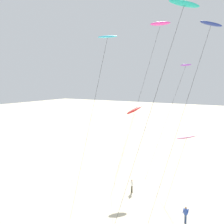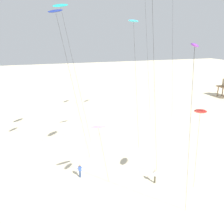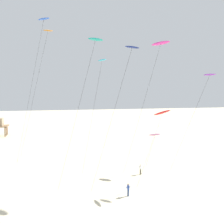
{
  "view_description": "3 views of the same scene",
  "coord_description": "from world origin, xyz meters",
  "px_view_note": "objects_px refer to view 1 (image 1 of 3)",
  "views": [
    {
      "loc": [
        -27.93,
        -4.26,
        14.11
      ],
      "look_at": [
        -1.72,
        11.56,
        10.54
      ],
      "focal_mm": 46.02,
      "sensor_mm": 36.0,
      "label": 1
    },
    {
      "loc": [
        25.35,
        -1.77,
        16.6
      ],
      "look_at": [
        -2.09,
        7.73,
        7.67
      ],
      "focal_mm": 40.23,
      "sensor_mm": 36.0,
      "label": 2
    },
    {
      "loc": [
        -9.7,
        -29.49,
        14.38
      ],
      "look_at": [
        -2.09,
        10.77,
        10.34
      ],
      "focal_mm": 43.14,
      "sensor_mm": 36.0,
      "label": 3
    }
  ],
  "objects_px": {
    "kite_purple": "(185,68)",
    "kite_flyer_middle": "(132,186)",
    "kite_pink": "(187,138)",
    "kite_navy": "(210,29)",
    "kite_cyan": "(107,41)",
    "kite_red": "(134,110)",
    "kite_flyer_nearest": "(186,214)",
    "kite_magenta": "(160,25)",
    "kite_teal": "(183,8)"
  },
  "relations": [
    {
      "from": "kite_red",
      "to": "kite_flyer_middle",
      "type": "bearing_deg",
      "value": -155.91
    },
    {
      "from": "kite_magenta",
      "to": "kite_teal",
      "type": "distance_m",
      "value": 12.12
    },
    {
      "from": "kite_magenta",
      "to": "kite_red",
      "type": "distance_m",
      "value": 11.7
    },
    {
      "from": "kite_cyan",
      "to": "kite_navy",
      "type": "distance_m",
      "value": 9.56
    },
    {
      "from": "kite_pink",
      "to": "kite_teal",
      "type": "height_order",
      "value": "kite_teal"
    },
    {
      "from": "kite_red",
      "to": "kite_purple",
      "type": "relative_size",
      "value": 0.65
    },
    {
      "from": "kite_magenta",
      "to": "kite_purple",
      "type": "distance_m",
      "value": 8.93
    },
    {
      "from": "kite_navy",
      "to": "kite_flyer_middle",
      "type": "bearing_deg",
      "value": 66.23
    },
    {
      "from": "kite_pink",
      "to": "kite_flyer_nearest",
      "type": "height_order",
      "value": "kite_pink"
    },
    {
      "from": "kite_pink",
      "to": "kite_red",
      "type": "relative_size",
      "value": 0.77
    },
    {
      "from": "kite_flyer_middle",
      "to": "kite_purple",
      "type": "bearing_deg",
      "value": -19.17
    },
    {
      "from": "kite_flyer_middle",
      "to": "kite_flyer_nearest",
      "type": "bearing_deg",
      "value": -116.93
    },
    {
      "from": "kite_red",
      "to": "kite_flyer_nearest",
      "type": "relative_size",
      "value": 6.3
    },
    {
      "from": "kite_pink",
      "to": "kite_navy",
      "type": "distance_m",
      "value": 11.86
    },
    {
      "from": "kite_red",
      "to": "kite_purple",
      "type": "xyz_separation_m",
      "value": [
        5.28,
        -5.23,
        5.79
      ]
    },
    {
      "from": "kite_pink",
      "to": "kite_flyer_middle",
      "type": "xyz_separation_m",
      "value": [
        0.12,
        6.71,
        -6.82
      ]
    },
    {
      "from": "kite_purple",
      "to": "kite_pink",
      "type": "bearing_deg",
      "value": -160.68
    },
    {
      "from": "kite_pink",
      "to": "kite_teal",
      "type": "xyz_separation_m",
      "value": [
        -8.27,
        -1.83,
        11.8
      ]
    },
    {
      "from": "kite_cyan",
      "to": "kite_flyer_middle",
      "type": "bearing_deg",
      "value": 3.18
    },
    {
      "from": "kite_magenta",
      "to": "kite_navy",
      "type": "bearing_deg",
      "value": -131.52
    },
    {
      "from": "kite_cyan",
      "to": "kite_flyer_nearest",
      "type": "relative_size",
      "value": 11.01
    },
    {
      "from": "kite_magenta",
      "to": "kite_flyer_middle",
      "type": "xyz_separation_m",
      "value": [
        -2.08,
        2.5,
        -19.5
      ]
    },
    {
      "from": "kite_flyer_nearest",
      "to": "kite_cyan",
      "type": "bearing_deg",
      "value": 106.82
    },
    {
      "from": "kite_pink",
      "to": "kite_teal",
      "type": "bearing_deg",
      "value": -167.5
    },
    {
      "from": "kite_red",
      "to": "kite_navy",
      "type": "height_order",
      "value": "kite_navy"
    },
    {
      "from": "kite_magenta",
      "to": "kite_flyer_nearest",
      "type": "distance_m",
      "value": 21.17
    },
    {
      "from": "kite_pink",
      "to": "kite_red",
      "type": "height_order",
      "value": "kite_red"
    },
    {
      "from": "kite_purple",
      "to": "kite_flyer_middle",
      "type": "relative_size",
      "value": 9.72
    },
    {
      "from": "kite_magenta",
      "to": "kite_pink",
      "type": "xyz_separation_m",
      "value": [
        -2.2,
        -4.21,
        -12.68
      ]
    },
    {
      "from": "kite_cyan",
      "to": "kite_purple",
      "type": "distance_m",
      "value": 16.35
    },
    {
      "from": "kite_purple",
      "to": "kite_flyer_middle",
      "type": "height_order",
      "value": "kite_purple"
    },
    {
      "from": "kite_teal",
      "to": "kite_flyer_middle",
      "type": "relative_size",
      "value": 12.12
    },
    {
      "from": "kite_pink",
      "to": "kite_cyan",
      "type": "bearing_deg",
      "value": 134.55
    },
    {
      "from": "kite_pink",
      "to": "kite_teal",
      "type": "relative_size",
      "value": 0.4
    },
    {
      "from": "kite_magenta",
      "to": "kite_navy",
      "type": "relative_size",
      "value": 1.1
    },
    {
      "from": "kite_flyer_middle",
      "to": "kite_pink",
      "type": "bearing_deg",
      "value": -91.02
    },
    {
      "from": "kite_purple",
      "to": "kite_cyan",
      "type": "bearing_deg",
      "value": 169.45
    },
    {
      "from": "kite_magenta",
      "to": "kite_purple",
      "type": "relative_size",
      "value": 1.3
    },
    {
      "from": "kite_cyan",
      "to": "kite_purple",
      "type": "xyz_separation_m",
      "value": [
        15.93,
        -2.97,
        -2.17
      ]
    },
    {
      "from": "kite_magenta",
      "to": "kite_flyer_nearest",
      "type": "bearing_deg",
      "value": -138.16
    },
    {
      "from": "kite_teal",
      "to": "kite_flyer_nearest",
      "type": "relative_size",
      "value": 12.12
    },
    {
      "from": "kite_red",
      "to": "kite_flyer_nearest",
      "type": "xyz_separation_m",
      "value": [
        -8.34,
        -9.91,
        -8.9
      ]
    },
    {
      "from": "kite_cyan",
      "to": "kite_flyer_nearest",
      "type": "bearing_deg",
      "value": -73.18
    },
    {
      "from": "kite_pink",
      "to": "kite_flyer_nearest",
      "type": "bearing_deg",
      "value": -161.9
    },
    {
      "from": "kite_cyan",
      "to": "kite_red",
      "type": "bearing_deg",
      "value": 12.0
    },
    {
      "from": "kite_pink",
      "to": "kite_navy",
      "type": "xyz_separation_m",
      "value": [
        -4.13,
        -2.94,
        10.72
      ]
    },
    {
      "from": "kite_pink",
      "to": "kite_purple",
      "type": "bearing_deg",
      "value": 19.32
    },
    {
      "from": "kite_teal",
      "to": "kite_flyer_nearest",
      "type": "xyz_separation_m",
      "value": [
        4.33,
        0.54,
        -18.62
      ]
    },
    {
      "from": "kite_magenta",
      "to": "kite_teal",
      "type": "relative_size",
      "value": 1.04
    },
    {
      "from": "kite_purple",
      "to": "kite_flyer_middle",
      "type": "distance_m",
      "value": 17.83
    }
  ]
}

